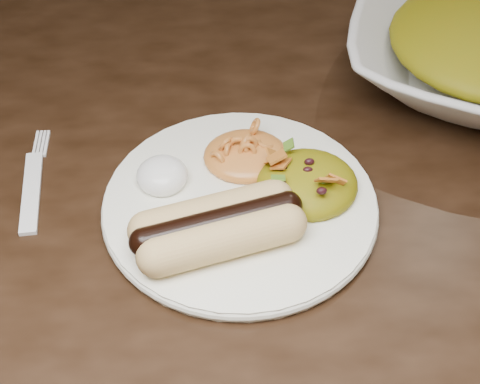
{
  "coord_description": "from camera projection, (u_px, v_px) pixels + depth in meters",
  "views": [
    {
      "loc": [
        0.07,
        -0.52,
        1.22
      ],
      "look_at": [
        0.1,
        -0.08,
        0.77
      ],
      "focal_mm": 55.0,
      "sensor_mm": 36.0,
      "label": 1
    }
  ],
  "objects": [
    {
      "name": "sour_cream",
      "position": [
        162.0,
        171.0,
        0.64
      ],
      "size": [
        0.05,
        0.05,
        0.03
      ],
      "primitive_type": "ellipsoid",
      "rotation": [
        0.0,
        0.0,
        0.22
      ],
      "color": "white",
      "rests_on": "plate"
    },
    {
      "name": "hotdog",
      "position": [
        218.0,
        226.0,
        0.59
      ],
      "size": [
        0.12,
        0.09,
        0.03
      ],
      "rotation": [
        0.0,
        0.0,
        0.27
      ],
      "color": "#D4C46F",
      "rests_on": "plate"
    },
    {
      "name": "table",
      "position": [
        141.0,
        219.0,
        0.76
      ],
      "size": [
        1.6,
        0.9,
        0.75
      ],
      "color": "black",
      "rests_on": "floor"
    },
    {
      "name": "fork",
      "position": [
        31.0,
        192.0,
        0.65
      ],
      "size": [
        0.03,
        0.16,
        0.0
      ],
      "primitive_type": "cube",
      "rotation": [
        0.0,
        0.0,
        0.07
      ],
      "color": "white",
      "rests_on": "table"
    },
    {
      "name": "mac_and_cheese",
      "position": [
        246.0,
        147.0,
        0.66
      ],
      "size": [
        0.08,
        0.08,
        0.03
      ],
      "primitive_type": "ellipsoid",
      "rotation": [
        0.0,
        0.0,
        -0.09
      ],
      "color": "#D87F40",
      "rests_on": "plate"
    },
    {
      "name": "taco_salad",
      "position": [
        308.0,
        177.0,
        0.63
      ],
      "size": [
        0.09,
        0.08,
        0.04
      ],
      "rotation": [
        0.0,
        0.0,
        -0.2
      ],
      "color": "#AD5F00",
      "rests_on": "plate"
    },
    {
      "name": "plate",
      "position": [
        240.0,
        205.0,
        0.64
      ],
      "size": [
        0.27,
        0.27,
        0.01
      ],
      "primitive_type": "cylinder",
      "rotation": [
        0.0,
        0.0,
        -0.14
      ],
      "color": "white",
      "rests_on": "table"
    }
  ]
}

